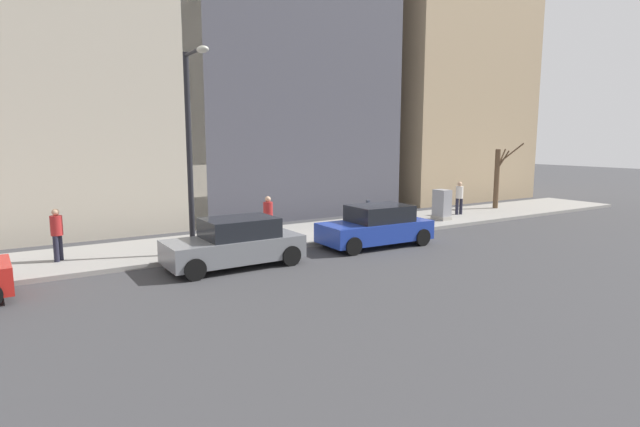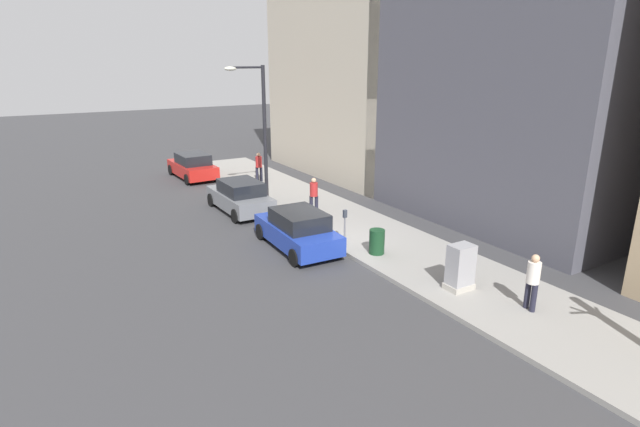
% 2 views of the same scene
% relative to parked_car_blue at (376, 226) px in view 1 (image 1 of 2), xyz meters
% --- Properties ---
extents(ground_plane, '(120.00, 120.00, 0.00)m').
position_rel_parked_car_blue_xyz_m(ground_plane, '(1.13, -0.48, -0.74)').
color(ground_plane, '#38383A').
extents(sidewalk, '(4.00, 36.00, 0.15)m').
position_rel_parked_car_blue_xyz_m(sidewalk, '(3.13, -0.48, -0.66)').
color(sidewalk, gray).
rests_on(sidewalk, ground).
extents(parked_car_blue, '(2.05, 4.26, 1.52)m').
position_rel_parked_car_blue_xyz_m(parked_car_blue, '(0.00, 0.00, 0.00)').
color(parked_car_blue, '#1E389E').
rests_on(parked_car_blue, ground).
extents(parked_car_grey, '(1.96, 4.22, 1.52)m').
position_rel_parked_car_blue_xyz_m(parked_car_grey, '(-0.05, 5.61, 0.00)').
color(parked_car_grey, slate).
rests_on(parked_car_grey, ground).
extents(parking_meter, '(0.14, 0.10, 1.35)m').
position_rel_parked_car_blue_xyz_m(parking_meter, '(1.58, -0.82, 0.24)').
color(parking_meter, slate).
rests_on(parking_meter, sidewalk).
extents(utility_box, '(0.83, 0.61, 1.43)m').
position_rel_parked_car_blue_xyz_m(utility_box, '(2.43, -5.90, 0.11)').
color(utility_box, '#A8A399').
rests_on(utility_box, sidewalk).
extents(streetlamp, '(1.97, 0.32, 6.50)m').
position_rel_parked_car_blue_xyz_m(streetlamp, '(1.42, 6.41, 3.28)').
color(streetlamp, black).
rests_on(streetlamp, sidewalk).
extents(bare_tree, '(1.18, 0.97, 3.60)m').
position_rel_parked_car_blue_xyz_m(bare_tree, '(3.71, -11.43, 1.15)').
color(bare_tree, brown).
rests_on(bare_tree, sidewalk).
extents(trash_bin, '(0.56, 0.56, 0.90)m').
position_rel_parked_car_blue_xyz_m(trash_bin, '(2.03, -2.24, -0.14)').
color(trash_bin, '#14381E').
rests_on(trash_bin, sidewalk).
extents(pedestrian_near_meter, '(0.36, 0.40, 1.66)m').
position_rel_parked_car_blue_xyz_m(pedestrian_near_meter, '(3.16, -7.87, 0.35)').
color(pedestrian_near_meter, '#1E1E2D').
rests_on(pedestrian_near_meter, sidewalk).
extents(pedestrian_midblock, '(0.37, 0.36, 1.66)m').
position_rel_parked_car_blue_xyz_m(pedestrian_midblock, '(2.55, 3.19, 0.35)').
color(pedestrian_midblock, '#1E1E2D').
rests_on(pedestrian_midblock, sidewalk).
extents(pedestrian_far_corner, '(0.36, 0.36, 1.66)m').
position_rel_parked_car_blue_xyz_m(pedestrian_far_corner, '(3.00, 10.29, 0.35)').
color(pedestrian_far_corner, '#1E1E2D').
rests_on(pedestrian_far_corner, sidewalk).
extents(office_tower_left, '(10.42, 10.42, 16.46)m').
position_rel_parked_car_blue_xyz_m(office_tower_left, '(11.85, -13.74, 7.49)').
color(office_tower_left, tan).
rests_on(office_tower_left, ground).
extents(office_tower_right, '(12.23, 12.23, 15.94)m').
position_rel_parked_car_blue_xyz_m(office_tower_right, '(12.75, 10.23, 7.23)').
color(office_tower_right, '#BCB29E').
rests_on(office_tower_right, ground).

